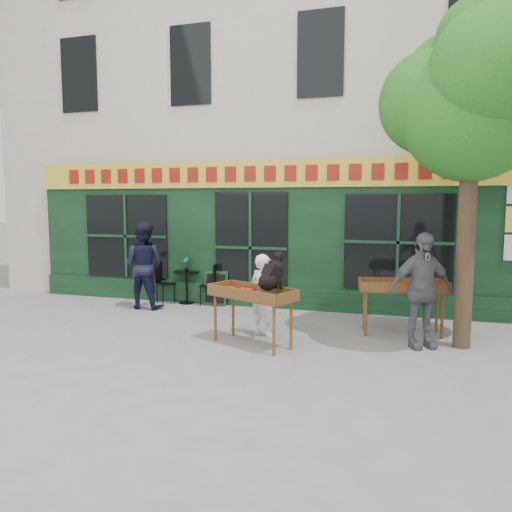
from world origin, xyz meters
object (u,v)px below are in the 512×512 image
(dog, at_px, (272,270))
(man_right, at_px, (421,290))
(woman, at_px, (263,295))
(bistro_table, at_px, (186,281))
(man_left, at_px, (144,265))
(book_cart_right, at_px, (403,289))
(book_cart_center, at_px, (252,297))

(dog, bearing_deg, man_right, 41.84)
(dog, relative_size, woman, 0.41)
(dog, height_order, man_right, man_right)
(bistro_table, bearing_deg, man_right, -22.09)
(man_right, bearing_deg, dog, 169.07)
(bistro_table, distance_m, man_left, 1.10)
(dog, bearing_deg, book_cart_right, 60.48)
(bistro_table, xyz_separation_m, man_left, (-0.70, -0.73, 0.42))
(woman, bearing_deg, man_right, -154.97)
(dog, distance_m, man_right, 2.47)
(bistro_table, relative_size, man_left, 0.39)
(dog, distance_m, bistro_table, 4.11)
(man_right, distance_m, bistro_table, 5.62)
(book_cart_center, relative_size, man_left, 0.84)
(book_cart_center, relative_size, man_right, 0.85)
(bistro_table, bearing_deg, woman, -40.64)
(book_cart_center, height_order, bistro_table, book_cart_center)
(dog, height_order, man_left, man_left)
(man_right, relative_size, bistro_table, 2.50)
(dog, bearing_deg, bistro_table, 158.99)
(book_cart_center, bearing_deg, dog, 15.80)
(book_cart_right, bearing_deg, dog, -152.29)
(dog, bearing_deg, woman, 140.49)
(book_cart_center, distance_m, bistro_table, 3.78)
(book_cart_right, height_order, man_left, man_left)
(woman, bearing_deg, book_cart_center, 113.93)
(book_cart_right, bearing_deg, man_left, 164.78)
(man_left, bearing_deg, book_cart_right, 172.80)
(woman, distance_m, man_right, 2.68)
(book_cart_center, height_order, book_cart_right, same)
(woman, height_order, man_left, man_left)
(man_right, distance_m, man_left, 6.05)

